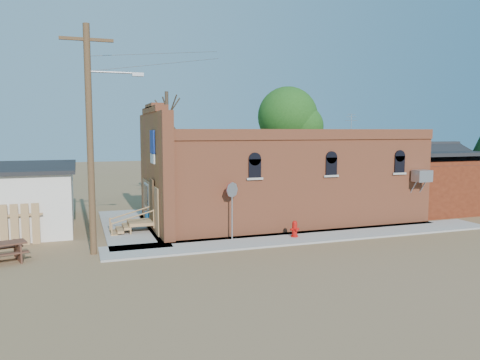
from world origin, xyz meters
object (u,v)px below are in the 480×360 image
object	(u,v)px
brick_bar	(276,178)
stop_sign	(232,195)
fire_hydrant	(295,229)
trash_barrel	(150,219)
picnic_table	(0,250)
utility_pole	(91,135)

from	to	relation	value
brick_bar	stop_sign	world-z (taller)	brick_bar
brick_bar	fire_hydrant	distance (m)	4.98
brick_bar	trash_barrel	world-z (taller)	brick_bar
brick_bar	picnic_table	world-z (taller)	brick_bar
utility_pole	picnic_table	size ratio (longest dim) A/B	4.34
brick_bar	fire_hydrant	bearing A→B (deg)	-103.07
utility_pole	stop_sign	bearing A→B (deg)	3.23
brick_bar	trash_barrel	bearing A→B (deg)	177.53
brick_bar	trash_barrel	size ratio (longest dim) A/B	22.73
brick_bar	utility_pole	xyz separation A→B (m)	(-9.79, -4.29, 2.43)
utility_pole	trash_barrel	size ratio (longest dim) A/B	12.47
fire_hydrant	trash_barrel	distance (m)	7.60
fire_hydrant	stop_sign	world-z (taller)	stop_sign
utility_pole	stop_sign	world-z (taller)	utility_pole
utility_pole	trash_barrel	bearing A→B (deg)	58.23
utility_pole	fire_hydrant	bearing A→B (deg)	-1.28
fire_hydrant	trash_barrel	xyz separation A→B (m)	(-5.90, 4.79, -0.01)
stop_sign	brick_bar	bearing A→B (deg)	40.25
utility_pole	picnic_table	distance (m)	5.47
fire_hydrant	picnic_table	xyz separation A→B (m)	(-12.14, 0.07, 0.03)
picnic_table	brick_bar	bearing A→B (deg)	2.07
stop_sign	fire_hydrant	bearing A→B (deg)	-15.82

